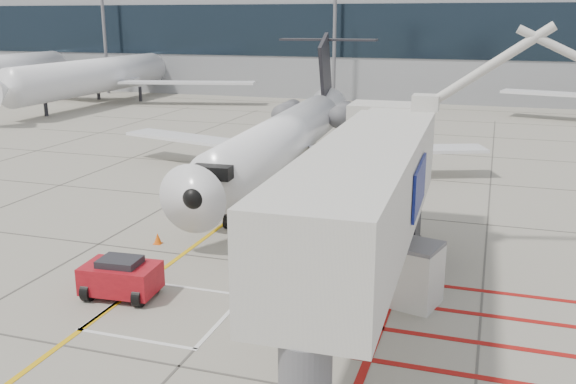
% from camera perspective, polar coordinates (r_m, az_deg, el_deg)
% --- Properties ---
extents(ground_plane, '(260.00, 260.00, 0.00)m').
position_cam_1_polar(ground_plane, '(22.15, -4.86, -10.18)').
color(ground_plane, gray).
rests_on(ground_plane, ground).
extents(regional_jet, '(26.27, 32.35, 8.15)m').
position_cam_1_polar(regional_jet, '(35.89, -1.55, 6.57)').
color(regional_jet, white).
rests_on(regional_jet, ground_plane).
extents(jet_bridge, '(9.79, 19.90, 7.87)m').
position_cam_1_polar(jet_bridge, '(19.33, 6.77, -1.55)').
color(jet_bridge, beige).
rests_on(jet_bridge, ground_plane).
extents(pushback_tug, '(2.68, 1.79, 1.50)m').
position_cam_1_polar(pushback_tug, '(23.34, -14.64, -7.27)').
color(pushback_tug, '#A40F1A').
rests_on(pushback_tug, ground_plane).
extents(baggage_cart, '(2.36, 1.85, 1.31)m').
position_cam_1_polar(baggage_cart, '(25.06, -1.28, -5.40)').
color(baggage_cart, slate).
rests_on(baggage_cart, ground_plane).
extents(ground_power_unit, '(3.06, 2.25, 2.18)m').
position_cam_1_polar(ground_power_unit, '(22.49, 9.79, -6.92)').
color(ground_power_unit, beige).
rests_on(ground_power_unit, ground_plane).
extents(cone_nose, '(0.35, 0.35, 0.48)m').
position_cam_1_polar(cone_nose, '(28.40, -11.51, -4.07)').
color(cone_nose, '#EA590C').
rests_on(cone_nose, ground_plane).
extents(cone_side, '(0.33, 0.33, 0.46)m').
position_cam_1_polar(cone_side, '(27.90, -3.09, -4.15)').
color(cone_side, '#FF5F0D').
rests_on(cone_side, ground_plane).
extents(terminal_building, '(180.00, 28.00, 14.00)m').
position_cam_1_polar(terminal_building, '(88.45, 19.79, 12.78)').
color(terminal_building, gray).
rests_on(terminal_building, ground_plane).
extents(terminal_glass_band, '(180.00, 0.10, 6.00)m').
position_cam_1_polar(terminal_glass_band, '(74.38, 20.10, 13.22)').
color(terminal_glass_band, black).
rests_on(terminal_glass_band, ground_plane).
extents(bg_aircraft_a, '(34.34, 38.16, 11.45)m').
position_cam_1_polar(bg_aircraft_a, '(86.30, -24.26, 11.45)').
color(bg_aircraft_a, silver).
rests_on(bg_aircraft_a, ground_plane).
extents(bg_aircraft_b, '(34.04, 37.83, 11.35)m').
position_cam_1_polar(bg_aircraft_b, '(77.21, -15.79, 11.87)').
color(bg_aircraft_b, silver).
rests_on(bg_aircraft_b, ground_plane).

